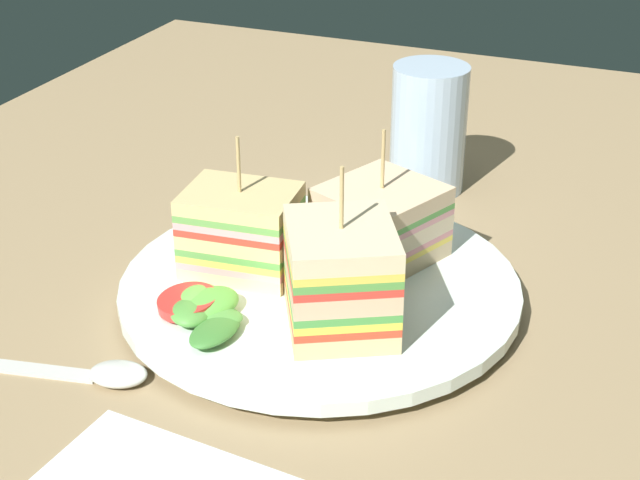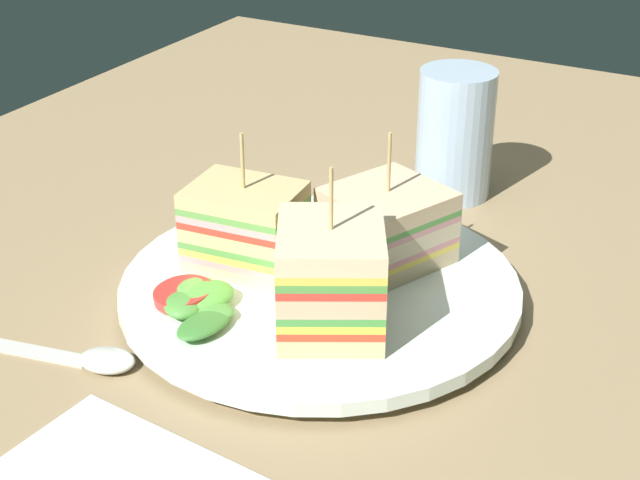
# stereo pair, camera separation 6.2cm
# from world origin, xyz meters

# --- Properties ---
(ground_plane) EXTENTS (1.15, 0.88, 0.02)m
(ground_plane) POSITION_xyz_m (0.00, 0.00, -0.01)
(ground_plane) COLOR #9A805B
(plate) EXTENTS (0.26, 0.26, 0.02)m
(plate) POSITION_xyz_m (0.00, 0.00, 0.01)
(plate) COLOR white
(plate) RESTS_ON ground_plane
(sandwich_wedge_0) EXTENTS (0.06, 0.08, 0.09)m
(sandwich_wedge_0) POSITION_xyz_m (0.01, -0.05, 0.04)
(sandwich_wedge_0) COLOR beige
(sandwich_wedge_0) RESTS_ON plate
(sandwich_wedge_1) EXTENTS (0.09, 0.09, 0.10)m
(sandwich_wedge_1) POSITION_xyz_m (0.04, 0.03, 0.05)
(sandwich_wedge_1) COLOR #D4B881
(sandwich_wedge_1) RESTS_ON plate
(sandwich_wedge_2) EXTENTS (0.09, 0.09, 0.09)m
(sandwich_wedge_2) POSITION_xyz_m (-0.05, 0.02, 0.04)
(sandwich_wedge_2) COLOR beige
(sandwich_wedge_2) RESTS_ON plate
(chip_pile) EXTENTS (0.07, 0.06, 0.02)m
(chip_pile) POSITION_xyz_m (-0.02, 0.00, 0.03)
(chip_pile) COLOR #E2CA76
(chip_pile) RESTS_ON plate
(salad_garnish) EXTENTS (0.07, 0.06, 0.02)m
(salad_garnish) POSITION_xyz_m (0.07, -0.05, 0.02)
(salad_garnish) COLOR #58A73F
(salad_garnish) RESTS_ON plate
(spoon) EXTENTS (0.05, 0.15, 0.01)m
(spoon) POSITION_xyz_m (0.13, -0.10, 0.00)
(spoon) COLOR silver
(spoon) RESTS_ON ground_plane
(drinking_glass) EXTENTS (0.06, 0.06, 0.10)m
(drinking_glass) POSITION_xyz_m (-0.20, 0.01, 0.04)
(drinking_glass) COLOR silver
(drinking_glass) RESTS_ON ground_plane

